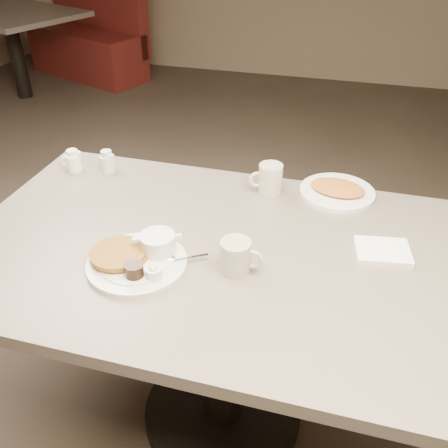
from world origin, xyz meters
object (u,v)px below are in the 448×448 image
(main_plate, at_px, (138,257))
(booth_back_left, at_px, (83,35))
(coffee_mug_near, at_px, (237,256))
(creamer_right, at_px, (107,162))
(hash_plate, at_px, (337,191))
(diner_table, at_px, (222,294))
(creamer_left, at_px, (73,161))
(coffee_mug_far, at_px, (270,179))

(main_plate, bearing_deg, booth_back_left, 121.72)
(coffee_mug_near, height_order, creamer_right, coffee_mug_near)
(creamer_right, relative_size, hash_plate, 0.28)
(main_plate, height_order, coffee_mug_near, coffee_mug_near)
(hash_plate, xyz_separation_m, booth_back_left, (-2.68, 3.05, -0.35))
(main_plate, relative_size, coffee_mug_near, 3.05)
(hash_plate, relative_size, booth_back_left, 0.16)
(diner_table, relative_size, creamer_left, 18.72)
(diner_table, bearing_deg, creamer_right, 147.09)
(coffee_mug_far, height_order, creamer_right, coffee_mug_far)
(diner_table, bearing_deg, coffee_mug_far, 79.27)
(coffee_mug_far, relative_size, creamer_left, 1.50)
(coffee_mug_near, bearing_deg, hash_plate, 64.76)
(coffee_mug_far, bearing_deg, creamer_left, -177.06)
(coffee_mug_near, bearing_deg, main_plate, -170.30)
(diner_table, relative_size, booth_back_left, 0.82)
(diner_table, distance_m, booth_back_left, 4.20)
(diner_table, xyz_separation_m, creamer_left, (-0.64, 0.31, 0.21))
(creamer_right, bearing_deg, main_plate, -55.11)
(coffee_mug_near, distance_m, hash_plate, 0.52)
(creamer_right, bearing_deg, creamer_left, -167.09)
(creamer_right, bearing_deg, coffee_mug_near, -35.64)
(diner_table, relative_size, creamer_right, 18.75)
(creamer_left, relative_size, booth_back_left, 0.04)
(creamer_left, height_order, creamer_right, same)
(main_plate, bearing_deg, hash_plate, 46.98)
(creamer_right, height_order, hash_plate, creamer_right)
(coffee_mug_near, distance_m, booth_back_left, 4.31)
(coffee_mug_far, distance_m, creamer_right, 0.58)
(creamer_right, distance_m, booth_back_left, 3.65)
(diner_table, distance_m, creamer_right, 0.65)
(main_plate, height_order, coffee_mug_far, coffee_mug_far)
(main_plate, bearing_deg, creamer_right, 124.89)
(coffee_mug_near, relative_size, hash_plate, 0.41)
(diner_table, xyz_separation_m, creamer_right, (-0.52, 0.33, 0.21))
(coffee_mug_far, xyz_separation_m, booth_back_left, (-2.46, 3.10, -0.39))
(creamer_left, bearing_deg, coffee_mug_far, 2.94)
(main_plate, xyz_separation_m, creamer_right, (-0.32, 0.46, 0.01))
(hash_plate, height_order, booth_back_left, booth_back_left)
(booth_back_left, bearing_deg, hash_plate, -48.66)
(coffee_mug_far, bearing_deg, creamer_right, -179.14)
(main_plate, bearing_deg, creamer_left, 135.46)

